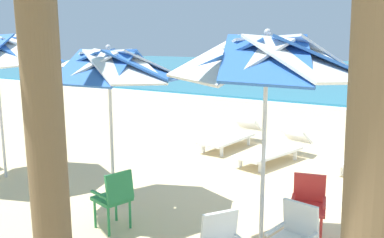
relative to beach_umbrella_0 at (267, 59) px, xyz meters
name	(u,v)px	position (x,y,z in m)	size (l,w,h in m)	color
ground_plane	(305,178)	(-0.48, 3.21, -2.41)	(80.00, 80.00, 0.00)	beige
surf_foam	(382,112)	(-0.48, 12.17, -2.41)	(80.00, 0.70, 0.01)	white
beach_umbrella_0	(267,59)	(0.00, 0.00, 0.00)	(2.32, 2.32, 2.76)	silver
plastic_chair_0	(294,237)	(0.51, -0.28, -1.92)	(0.51, 0.53, 0.87)	white
plastic_chair_2	(308,203)	(0.34, 0.77, -1.92)	(0.54, 0.56, 0.87)	red
beach_umbrella_1	(109,67)	(-2.65, 0.20, -0.19)	(2.26, 2.26, 2.56)	silver
plastic_chair_3	(115,196)	(-2.00, -0.45, -1.92)	(0.55, 0.53, 0.87)	#2D8C4C
plastic_chair_5	(47,142)	(-5.39, 1.09, -1.92)	(0.57, 0.54, 0.87)	white
sun_lounger_0	(372,155)	(0.48, 4.56, -2.13)	(1.00, 2.22, 0.62)	white
sun_lounger_1	(274,149)	(-1.40, 3.92, -2.13)	(1.09, 2.23, 0.62)	white
sun_lounger_2	(231,136)	(-2.79, 4.54, -2.13)	(0.75, 2.18, 0.62)	white
palm_tree_3	(34,3)	(-1.23, -2.14, 0.53)	(2.83, 2.92, 5.09)	brown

